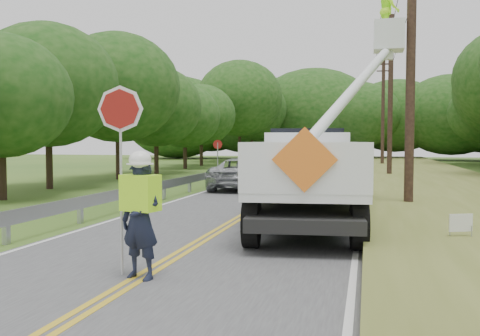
# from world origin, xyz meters

# --- Properties ---
(ground) EXTENTS (140.00, 140.00, 0.00)m
(ground) POSITION_xyz_m (0.00, 0.00, 0.00)
(ground) COLOR #2F521D
(ground) RESTS_ON ground
(road) EXTENTS (7.20, 96.00, 0.03)m
(road) POSITION_xyz_m (0.00, 14.00, 0.01)
(road) COLOR #454547
(road) RESTS_ON ground
(guardrail) EXTENTS (0.18, 48.00, 0.77)m
(guardrail) POSITION_xyz_m (-4.02, 14.91, 0.55)
(guardrail) COLOR #A0A4A9
(guardrail) RESTS_ON ground
(utility_poles) EXTENTS (1.60, 43.30, 10.00)m
(utility_poles) POSITION_xyz_m (5.00, 17.02, 5.27)
(utility_poles) COLOR black
(utility_poles) RESTS_ON ground
(tall_grass_verge) EXTENTS (7.00, 96.00, 0.30)m
(tall_grass_verge) POSITION_xyz_m (7.10, 14.00, 0.15)
(tall_grass_verge) COLOR #5D6628
(tall_grass_verge) RESTS_ON ground
(treeline_left) EXTENTS (9.56, 53.62, 11.12)m
(treeline_left) POSITION_xyz_m (-10.41, 31.37, 5.58)
(treeline_left) COLOR #332319
(treeline_left) RESTS_ON ground
(treeline_horizon) EXTENTS (58.48, 14.52, 12.09)m
(treeline_horizon) POSITION_xyz_m (0.81, 56.04, 5.50)
(treeline_horizon) COLOR #144210
(treeline_horizon) RESTS_ON ground
(flagger) EXTENTS (1.22, 0.63, 3.20)m
(flagger) POSITION_xyz_m (0.04, -0.92, 1.16)
(flagger) COLOR #191E33
(flagger) RESTS_ON road
(bucket_truck) EXTENTS (4.37, 8.55, 7.45)m
(bucket_truck) POSITION_xyz_m (2.13, 6.19, 1.67)
(bucket_truck) COLOR black
(bucket_truck) RESTS_ON road
(suv_silver) EXTENTS (2.60, 5.38, 1.48)m
(suv_silver) POSITION_xyz_m (-2.09, 14.92, 0.76)
(suv_silver) COLOR #B0B3B7
(suv_silver) RESTS_ON road
(suv_darkgrey) EXTENTS (4.01, 5.81, 1.56)m
(suv_darkgrey) POSITION_xyz_m (-2.35, 27.10, 0.80)
(suv_darkgrey) COLOR #36383E
(suv_darkgrey) RESTS_ON road
(stop_sign_permanent) EXTENTS (0.48, 0.22, 2.38)m
(stop_sign_permanent) POSITION_xyz_m (-4.04, 17.26, 1.57)
(stop_sign_permanent) COLOR #A0A4A9
(stop_sign_permanent) RESTS_ON ground
(yard_sign) EXTENTS (0.50, 0.24, 0.77)m
(yard_sign) POSITION_xyz_m (5.58, 2.80, 0.55)
(yard_sign) COLOR white
(yard_sign) RESTS_ON ground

